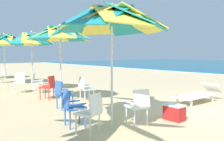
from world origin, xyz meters
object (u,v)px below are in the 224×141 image
plastic_chair_8 (2,74)px  beach_umbrella_1 (60,34)px  plastic_chair_4 (49,86)px  plastic_chair_5 (63,93)px  cooler_box (174,112)px  sun_lounger_1 (199,94)px  plastic_chair_1 (138,104)px  plastic_chair_0 (90,111)px  beach_umbrella_0 (112,20)px  beach_umbrella_3 (4,40)px  plastic_chair_6 (36,82)px  plastic_chair_7 (20,81)px  plastic_chair_2 (72,105)px  plastic_chair_3 (85,88)px  beach_umbrella_2 (32,40)px

plastic_chair_8 → beach_umbrella_1: bearing=0.1°
plastic_chair_4 → plastic_chair_8: same height
plastic_chair_5 → cooler_box: bearing=29.1°
plastic_chair_5 → sun_lounger_1: bearing=62.8°
plastic_chair_1 → plastic_chair_0: bearing=-100.5°
plastic_chair_4 → sun_lounger_1: plastic_chair_4 is taller
beach_umbrella_0 → plastic_chair_4: size_ratio=3.22×
beach_umbrella_1 → beach_umbrella_3: bearing=-179.1°
plastic_chair_0 → plastic_chair_6: (-5.65, 1.15, 0.00)m
plastic_chair_0 → plastic_chair_7: size_ratio=1.00×
plastic_chair_2 → plastic_chair_8: same height
plastic_chair_3 → plastic_chair_8: bearing=-174.5°
plastic_chair_2 → beach_umbrella_2: (-5.57, 1.27, 1.79)m
plastic_chair_0 → beach_umbrella_0: bearing=95.1°
plastic_chair_6 → plastic_chair_8: same height
beach_umbrella_2 → beach_umbrella_3: 3.19m
plastic_chair_4 → plastic_chair_6: bearing=173.5°
plastic_chair_3 → plastic_chair_7: same height
plastic_chair_2 → plastic_chair_7: same height
beach_umbrella_3 → sun_lounger_1: bearing=22.3°
plastic_chair_5 → plastic_chair_7: same height
plastic_chair_4 → plastic_chair_7: bearing=-171.4°
plastic_chair_0 → beach_umbrella_3: bearing=174.2°
plastic_chair_7 → plastic_chair_8: same height
beach_umbrella_1 → plastic_chair_4: 2.01m
sun_lounger_1 → plastic_chair_1: bearing=-82.3°
beach_umbrella_3 → beach_umbrella_1: bearing=0.9°
beach_umbrella_0 → plastic_chair_3: size_ratio=3.22×
beach_umbrella_0 → plastic_chair_8: size_ratio=3.22×
plastic_chair_1 → beach_umbrella_2: (-6.47, 0.03, 1.79)m
beach_umbrella_2 → beach_umbrella_3: size_ratio=0.96×
plastic_chair_3 → cooler_box: plastic_chair_3 is taller
sun_lounger_1 → plastic_chair_6: bearing=-146.6°
plastic_chair_1 → beach_umbrella_1: size_ratio=0.32×
plastic_chair_0 → plastic_chair_1: (0.22, 1.20, 0.00)m
plastic_chair_2 → cooler_box: bearing=62.5°
plastic_chair_7 → sun_lounger_1: bearing=34.2°
plastic_chair_0 → beach_umbrella_3: 9.66m
sun_lounger_1 → cooler_box: (0.75, -2.50, -0.08)m
plastic_chair_3 → plastic_chair_6: 2.86m
beach_umbrella_1 → cooler_box: bearing=17.1°
plastic_chair_2 → cooler_box: size_ratio=1.73×
plastic_chair_1 → plastic_chair_2: size_ratio=1.00×
plastic_chair_0 → plastic_chair_8: same height
plastic_chair_3 → plastic_chair_1: bearing=-10.4°
plastic_chair_1 → plastic_chair_6: same height
beach_umbrella_2 → beach_umbrella_1: bearing=-3.4°
beach_umbrella_2 → plastic_chair_3: bearing=9.0°
plastic_chair_4 → plastic_chair_2: bearing=-16.6°
plastic_chair_0 → plastic_chair_5: bearing=165.2°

